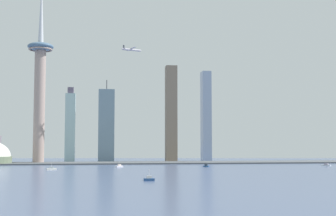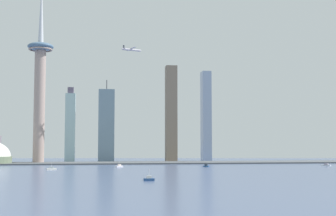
{
  "view_description": "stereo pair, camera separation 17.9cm",
  "coord_description": "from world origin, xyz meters",
  "px_view_note": "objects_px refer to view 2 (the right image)",
  "views": [
    {
      "loc": [
        -147.06,
        -299.14,
        32.68
      ],
      "look_at": [
        -49.11,
        441.46,
        88.49
      ],
      "focal_mm": 49.98,
      "sensor_mm": 36.0,
      "label": 1
    },
    {
      "loc": [
        -146.88,
        -299.16,
        32.68
      ],
      "look_at": [
        -49.11,
        441.46,
        88.49
      ],
      "focal_mm": 49.98,
      "sensor_mm": 36.0,
      "label": 2
    }
  ],
  "objects_px": {
    "boat_0": "(149,179)",
    "skyscraper_3": "(171,114)",
    "skyscraper_0": "(206,116)",
    "skyscraper_4": "(106,126)",
    "boat_5": "(326,165)",
    "boat_6": "(119,166)",
    "boat_2": "(206,166)",
    "skyscraper_1": "(70,126)",
    "observation_tower": "(40,80)",
    "boat_4": "(51,169)",
    "airplane": "(132,50)"
  },
  "relations": [
    {
      "from": "skyscraper_4",
      "to": "boat_5",
      "type": "distance_m",
      "value": 365.97
    },
    {
      "from": "skyscraper_3",
      "to": "boat_0",
      "type": "distance_m",
      "value": 404.94
    },
    {
      "from": "skyscraper_4",
      "to": "boat_5",
      "type": "bearing_deg",
      "value": -30.65
    },
    {
      "from": "skyscraper_4",
      "to": "boat_0",
      "type": "height_order",
      "value": "skyscraper_4"
    },
    {
      "from": "boat_0",
      "to": "airplane",
      "type": "distance_m",
      "value": 400.15
    },
    {
      "from": "boat_0",
      "to": "boat_2",
      "type": "height_order",
      "value": "boat_0"
    },
    {
      "from": "boat_0",
      "to": "skyscraper_3",
      "type": "bearing_deg",
      "value": -102.58
    },
    {
      "from": "boat_2",
      "to": "skyscraper_0",
      "type": "bearing_deg",
      "value": -43.44
    },
    {
      "from": "skyscraper_1",
      "to": "boat_2",
      "type": "bearing_deg",
      "value": -43.76
    },
    {
      "from": "skyscraper_3",
      "to": "boat_6",
      "type": "relative_size",
      "value": 16.04
    },
    {
      "from": "skyscraper_3",
      "to": "boat_4",
      "type": "distance_m",
      "value": 289.75
    },
    {
      "from": "boat_0",
      "to": "boat_5",
      "type": "bearing_deg",
      "value": -142.1
    },
    {
      "from": "boat_4",
      "to": "boat_5",
      "type": "xyz_separation_m",
      "value": [
        375.32,
        54.13,
        -0.08
      ]
    },
    {
      "from": "skyscraper_1",
      "to": "boat_4",
      "type": "relative_size",
      "value": 10.51
    },
    {
      "from": "skyscraper_4",
      "to": "boat_6",
      "type": "bearing_deg",
      "value": -84.37
    },
    {
      "from": "skyscraper_0",
      "to": "skyscraper_4",
      "type": "height_order",
      "value": "skyscraper_0"
    },
    {
      "from": "skyscraper_0",
      "to": "boat_4",
      "type": "relative_size",
      "value": 13.26
    },
    {
      "from": "observation_tower",
      "to": "boat_5",
      "type": "relative_size",
      "value": 25.29
    },
    {
      "from": "boat_6",
      "to": "airplane",
      "type": "height_order",
      "value": "airplane"
    },
    {
      "from": "skyscraper_1",
      "to": "skyscraper_4",
      "type": "relative_size",
      "value": 0.9
    },
    {
      "from": "skyscraper_0",
      "to": "skyscraper_3",
      "type": "bearing_deg",
      "value": -153.01
    },
    {
      "from": "observation_tower",
      "to": "boat_0",
      "type": "xyz_separation_m",
      "value": [
        143.47,
        -360.82,
        -132.48
      ]
    },
    {
      "from": "observation_tower",
      "to": "skyscraper_4",
      "type": "bearing_deg",
      "value": 25.63
    },
    {
      "from": "skyscraper_3",
      "to": "boat_0",
      "type": "xyz_separation_m",
      "value": [
        -73.45,
        -389.88,
        -81.04
      ]
    },
    {
      "from": "observation_tower",
      "to": "boat_0",
      "type": "distance_m",
      "value": 410.28
    },
    {
      "from": "skyscraper_1",
      "to": "skyscraper_4",
      "type": "xyz_separation_m",
      "value": [
        61.74,
        -1.72,
        1.65
      ]
    },
    {
      "from": "skyscraper_3",
      "to": "boat_0",
      "type": "bearing_deg",
      "value": -100.67
    },
    {
      "from": "boat_2",
      "to": "boat_5",
      "type": "xyz_separation_m",
      "value": [
        174.82,
        3.31,
        -0.04
      ]
    },
    {
      "from": "boat_5",
      "to": "skyscraper_3",
      "type": "bearing_deg",
      "value": -170.17
    },
    {
      "from": "boat_0",
      "to": "boat_5",
      "type": "distance_m",
      "value": 356.1
    },
    {
      "from": "boat_5",
      "to": "observation_tower",
      "type": "bearing_deg",
      "value": -148.86
    },
    {
      "from": "boat_2",
      "to": "boat_6",
      "type": "bearing_deg",
      "value": 55.85
    },
    {
      "from": "boat_0",
      "to": "boat_2",
      "type": "distance_m",
      "value": 245.43
    },
    {
      "from": "skyscraper_0",
      "to": "skyscraper_1",
      "type": "height_order",
      "value": "skyscraper_0"
    },
    {
      "from": "boat_5",
      "to": "skyscraper_1",
      "type": "bearing_deg",
      "value": -157.71
    },
    {
      "from": "observation_tower",
      "to": "skyscraper_1",
      "type": "bearing_deg",
      "value": 49.69
    },
    {
      "from": "boat_0",
      "to": "skyscraper_1",
      "type": "bearing_deg",
      "value": -78.51
    },
    {
      "from": "skyscraper_3",
      "to": "boat_6",
      "type": "bearing_deg",
      "value": -120.18
    },
    {
      "from": "skyscraper_3",
      "to": "boat_2",
      "type": "xyz_separation_m",
      "value": [
        25.25,
        -165.17,
        -81.23
      ]
    },
    {
      "from": "observation_tower",
      "to": "skyscraper_4",
      "type": "xyz_separation_m",
      "value": [
        106.58,
        51.14,
        -71.49
      ]
    },
    {
      "from": "skyscraper_1",
      "to": "boat_4",
      "type": "xyz_separation_m",
      "value": [
        -3.17,
        -239.8,
        -59.49
      ]
    },
    {
      "from": "skyscraper_0",
      "to": "skyscraper_1",
      "type": "bearing_deg",
      "value": -177.33
    },
    {
      "from": "skyscraper_4",
      "to": "boat_5",
      "type": "xyz_separation_m",
      "value": [
        310.41,
        -183.94,
        -61.22
      ]
    },
    {
      "from": "skyscraper_4",
      "to": "boat_6",
      "type": "distance_m",
      "value": 191.99
    },
    {
      "from": "skyscraper_1",
      "to": "skyscraper_4",
      "type": "distance_m",
      "value": 61.78
    },
    {
      "from": "boat_5",
      "to": "airplane",
      "type": "bearing_deg",
      "value": -156.42
    },
    {
      "from": "observation_tower",
      "to": "boat_2",
      "type": "distance_m",
      "value": 307.85
    },
    {
      "from": "skyscraper_0",
      "to": "boat_5",
      "type": "relative_size",
      "value": 13.63
    },
    {
      "from": "boat_4",
      "to": "airplane",
      "type": "bearing_deg",
      "value": -136.91
    },
    {
      "from": "boat_0",
      "to": "boat_2",
      "type": "relative_size",
      "value": 1.1
    }
  ]
}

